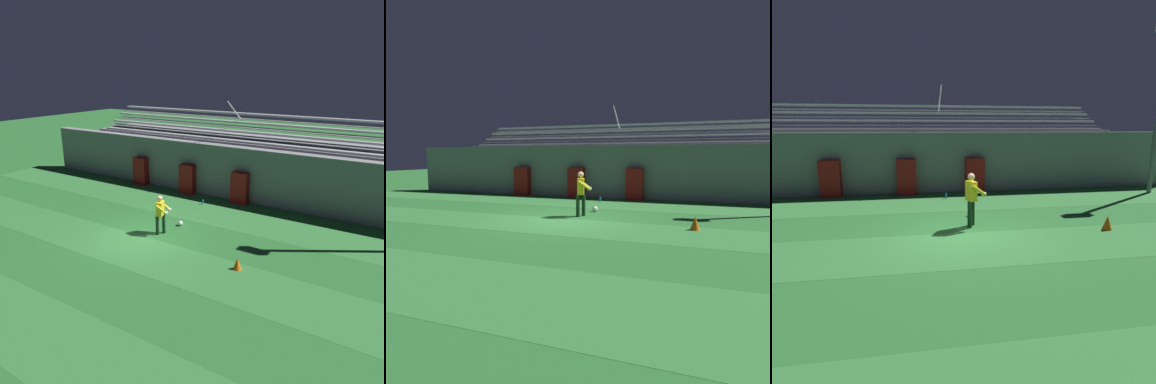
{
  "view_description": "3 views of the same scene",
  "coord_description": "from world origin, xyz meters",
  "views": [
    {
      "loc": [
        9.12,
        -10.79,
        6.48
      ],
      "look_at": [
        1.17,
        2.01,
        1.61
      ],
      "focal_mm": 35.0,
      "sensor_mm": 36.0,
      "label": 1
    },
    {
      "loc": [
        4.16,
        -10.45,
        2.21
      ],
      "look_at": [
        0.35,
        0.64,
        0.92
      ],
      "focal_mm": 30.0,
      "sensor_mm": 36.0,
      "label": 2
    },
    {
      "loc": [
        -1.36,
        -8.71,
        3.04
      ],
      "look_at": [
        0.44,
        2.14,
        0.81
      ],
      "focal_mm": 30.0,
      "sensor_mm": 36.0,
      "label": 3
    }
  ],
  "objects": [
    {
      "name": "ground_plane",
      "position": [
        0.0,
        0.0,
        0.0
      ],
      "size": [
        80.0,
        80.0,
        0.0
      ],
      "primitive_type": "plane",
      "color": "#286B2D"
    },
    {
      "name": "turf_stripe_near",
      "position": [
        0.0,
        -6.0,
        0.0
      ],
      "size": [
        28.0,
        2.45,
        0.01
      ],
      "primitive_type": "cube",
      "color": "#337A38",
      "rests_on": "ground"
    },
    {
      "name": "turf_stripe_mid",
      "position": [
        0.0,
        -1.1,
        0.0
      ],
      "size": [
        28.0,
        2.45,
        0.01
      ],
      "primitive_type": "cube",
      "color": "#337A38",
      "rests_on": "ground"
    },
    {
      "name": "turf_stripe_far",
      "position": [
        0.0,
        3.8,
        0.0
      ],
      "size": [
        28.0,
        2.45,
        0.01
      ],
      "primitive_type": "cube",
      "color": "#337A38",
      "rests_on": "ground"
    },
    {
      "name": "back_wall",
      "position": [
        0.0,
        6.5,
        1.4
      ],
      "size": [
        24.0,
        0.6,
        2.8
      ],
      "primitive_type": "cube",
      "color": "gray",
      "rests_on": "ground"
    },
    {
      "name": "padding_pillar_gate_left",
      "position": [
        -1.58,
        5.95,
        0.81
      ],
      "size": [
        0.87,
        0.44,
        1.62
      ],
      "primitive_type": "cube",
      "color": "maroon",
      "rests_on": "ground"
    },
    {
      "name": "padding_pillar_gate_right",
      "position": [
        1.58,
        5.95,
        0.81
      ],
      "size": [
        0.87,
        0.44,
        1.62
      ],
      "primitive_type": "cube",
      "color": "maroon",
      "rests_on": "ground"
    },
    {
      "name": "padding_pillar_far_left",
      "position": [
        -4.88,
        5.95,
        0.81
      ],
      "size": [
        0.87,
        0.44,
        1.62
      ],
      "primitive_type": "cube",
      "color": "maroon",
      "rests_on": "ground"
    },
    {
      "name": "bleacher_stand",
      "position": [
        0.0,
        8.49,
        1.5
      ],
      "size": [
        18.0,
        3.35,
        5.03
      ],
      "color": "gray",
      "rests_on": "ground"
    },
    {
      "name": "goalkeeper",
      "position": [
        0.44,
        0.73,
        0.95
      ],
      "size": [
        0.62,
        0.68,
        1.67
      ],
      "color": "#143319",
      "rests_on": "ground"
    },
    {
      "name": "soccer_ball",
      "position": [
        0.65,
        1.87,
        0.11
      ],
      "size": [
        0.22,
        0.22,
        0.22
      ],
      "primitive_type": "sphere",
      "color": "white",
      "rests_on": "ground"
    },
    {
      "name": "traffic_cone",
      "position": [
        4.42,
        -0.28,
        0.21
      ],
      "size": [
        0.3,
        0.3,
        0.42
      ],
      "primitive_type": "cone",
      "color": "orange",
      "rests_on": "ground"
    },
    {
      "name": "water_bottle",
      "position": [
        0.09,
        4.78,
        0.12
      ],
      "size": [
        0.07,
        0.07,
        0.24
      ],
      "primitive_type": "cylinder",
      "color": "#1E8CD8",
      "rests_on": "ground"
    }
  ]
}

